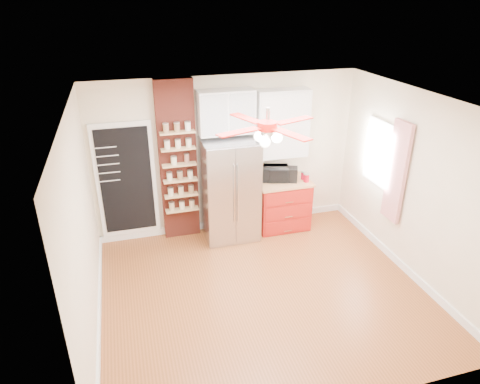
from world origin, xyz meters
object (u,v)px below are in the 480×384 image
object	(u,v)px
pantry_jar_oats	(174,161)
red_cabinet	(282,204)
fridge	(230,190)
coffee_maker	(292,174)
canister_left	(306,178)
ceiling_fan	(268,126)
toaster_oven	(275,173)

from	to	relation	value
pantry_jar_oats	red_cabinet	bearing A→B (deg)	-2.71
fridge	coffee_maker	distance (m)	1.12
red_cabinet	canister_left	xyz separation A→B (m)	(0.37, -0.14, 0.52)
ceiling_fan	toaster_oven	world-z (taller)	ceiling_fan
fridge	coffee_maker	world-z (taller)	fridge
fridge	pantry_jar_oats	xyz separation A→B (m)	(-0.88, 0.14, 0.56)
red_cabinet	ceiling_fan	bearing A→B (deg)	-118.71
ceiling_fan	coffee_maker	world-z (taller)	ceiling_fan
coffee_maker	pantry_jar_oats	world-z (taller)	pantry_jar_oats
ceiling_fan	toaster_oven	distance (m)	2.37
ceiling_fan	canister_left	size ratio (longest dim) A/B	10.28
coffee_maker	pantry_jar_oats	xyz separation A→B (m)	(-2.00, 0.13, 0.41)
coffee_maker	pantry_jar_oats	bearing A→B (deg)	-161.91
toaster_oven	red_cabinet	bearing A→B (deg)	-12.23
fridge	ceiling_fan	bearing A→B (deg)	-88.24
ceiling_fan	pantry_jar_oats	xyz separation A→B (m)	(-0.93, 1.77, -0.99)
coffee_maker	toaster_oven	bearing A→B (deg)	179.27
red_cabinet	pantry_jar_oats	size ratio (longest dim) A/B	7.27
canister_left	fridge	bearing A→B (deg)	176.32
ceiling_fan	coffee_maker	size ratio (longest dim) A/B	5.65
fridge	coffee_maker	bearing A→B (deg)	0.40
fridge	canister_left	bearing A→B (deg)	-3.68
coffee_maker	red_cabinet	bearing A→B (deg)	-174.59
fridge	red_cabinet	size ratio (longest dim) A/B	1.86
red_cabinet	coffee_maker	world-z (taller)	coffee_maker
toaster_oven	canister_left	size ratio (longest dim) A/B	3.39
ceiling_fan	toaster_oven	bearing A→B (deg)	65.83
toaster_oven	canister_left	bearing A→B (deg)	-6.19
ceiling_fan	pantry_jar_oats	world-z (taller)	ceiling_fan
fridge	ceiling_fan	distance (m)	2.25
toaster_oven	pantry_jar_oats	size ratio (longest dim) A/B	3.57
coffee_maker	ceiling_fan	bearing A→B (deg)	-101.18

